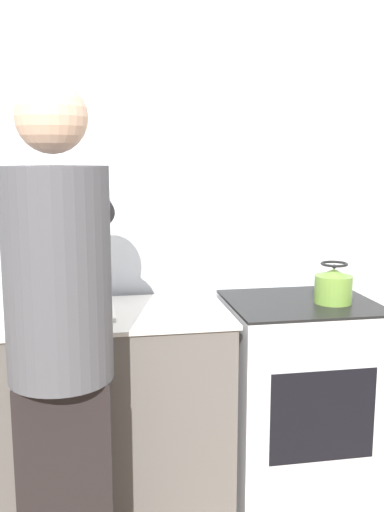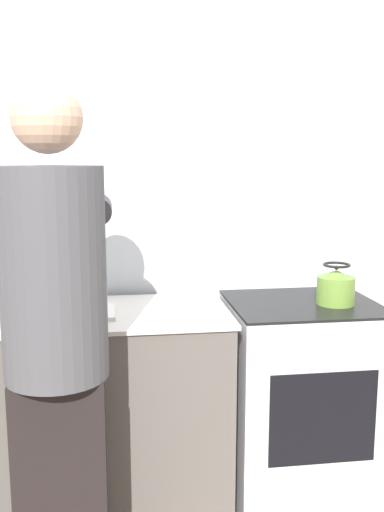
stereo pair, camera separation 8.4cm
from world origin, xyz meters
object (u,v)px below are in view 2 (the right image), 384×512
person (56,334)px  knife (69,312)px  cutting_board (81,313)px  kettle (336,287)px  oven (300,399)px

person → knife: (0.01, 0.45, -0.05)m
cutting_board → knife: knife is taller
knife → kettle: bearing=-15.9°
oven → kettle: size_ratio=5.04×
knife → kettle: kettle is taller
person → kettle: 1.27m
oven → kettle: 0.56m
knife → kettle: (1.17, 0.02, 0.07)m
cutting_board → knife: size_ratio=1.53×
kettle → oven: bearing=159.2°
cutting_board → knife: (-0.05, -0.02, 0.01)m
person → kettle: (1.18, 0.47, 0.02)m
person → cutting_board: bearing=83.2°
knife → oven: bearing=-13.1°
oven → knife: knife is taller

